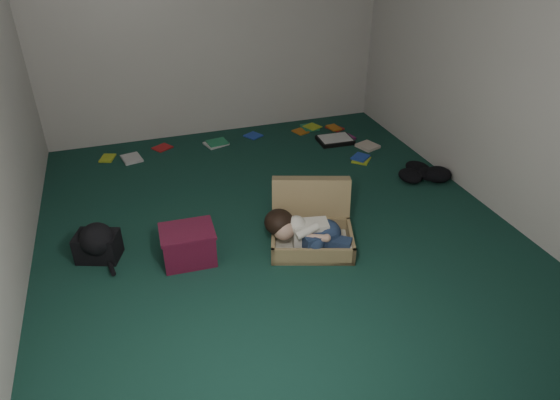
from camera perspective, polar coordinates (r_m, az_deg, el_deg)
floor at (r=4.43m, az=-0.61°, el=-2.94°), size 4.50×4.50×0.00m
wall_back at (r=5.97m, az=-7.72°, el=19.43°), size 4.50×0.00×4.50m
wall_front at (r=2.04m, az=19.02°, el=-5.93°), size 4.50×0.00×4.50m
wall_right at (r=4.83m, az=23.33°, el=14.54°), size 0.00×4.50×4.50m
suitcase at (r=4.19m, az=3.61°, el=-2.79°), size 0.83×0.82×0.49m
person at (r=4.02m, az=3.09°, el=-3.62°), size 0.66×0.51×0.30m
maroon_bin at (r=4.00m, az=-10.43°, el=-5.08°), size 0.43×0.35×0.29m
backpack at (r=4.23m, az=-20.12°, el=-4.88°), size 0.50×0.45×0.24m
clothing_pile at (r=5.36m, az=15.67°, el=3.16°), size 0.54×0.48×0.14m
paper_tray at (r=6.02m, az=6.31°, el=6.85°), size 0.41×0.31×0.06m
book_scatter at (r=5.96m, az=-1.77°, el=6.58°), size 3.10×1.28×0.02m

